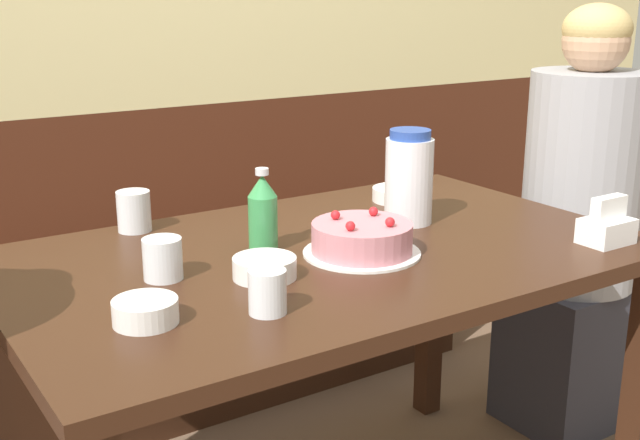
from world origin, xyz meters
TOP-DOWN VIEW (x-y plane):
  - bench_seat at (0.00, 0.83)m, footprint 1.97×0.38m
  - dining_table at (0.00, 0.00)m, footprint 1.35×0.83m
  - birthday_cake at (0.04, -0.07)m, footprint 0.25×0.25m
  - water_pitcher at (0.28, 0.06)m, footprint 0.11×0.11m
  - soju_bottle at (-0.11, 0.07)m, footprint 0.06×0.06m
  - napkin_holder at (0.53, -0.30)m, footprint 0.11×0.08m
  - bowl_soup_white at (-0.19, -0.08)m, footprint 0.12×0.12m
  - bowl_rice_small at (0.38, 0.23)m, footprint 0.14×0.14m
  - bowl_side_dish at (-0.47, -0.16)m, footprint 0.11×0.11m
  - glass_water_tall at (-0.29, 0.35)m, footprint 0.08×0.08m
  - glass_tumbler_short at (-0.36, 0.02)m, footprint 0.08×0.08m
  - glass_shot_small at (-0.27, -0.23)m, footprint 0.07×0.07m
  - person_teal_shirt at (0.93, 0.09)m, footprint 0.34×0.33m

SIDE VIEW (x-z plane):
  - bench_seat at x=0.00m, z-range 0.00..0.45m
  - person_teal_shirt at x=0.93m, z-range -0.03..1.21m
  - dining_table at x=0.00m, z-range 0.28..1.02m
  - bowl_rice_small at x=0.38m, z-range 0.74..0.78m
  - bowl_soup_white at x=-0.19m, z-range 0.74..0.79m
  - bowl_side_dish at x=-0.47m, z-range 0.74..0.79m
  - birthday_cake at x=0.04m, z-range 0.73..0.82m
  - napkin_holder at x=0.53m, z-range 0.73..0.84m
  - glass_shot_small at x=-0.27m, z-range 0.74..0.82m
  - glass_tumbler_short at x=-0.36m, z-range 0.74..0.82m
  - glass_water_tall at x=-0.29m, z-range 0.74..0.84m
  - soju_bottle at x=-0.11m, z-range 0.74..0.92m
  - water_pitcher at x=0.28m, z-range 0.74..0.96m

